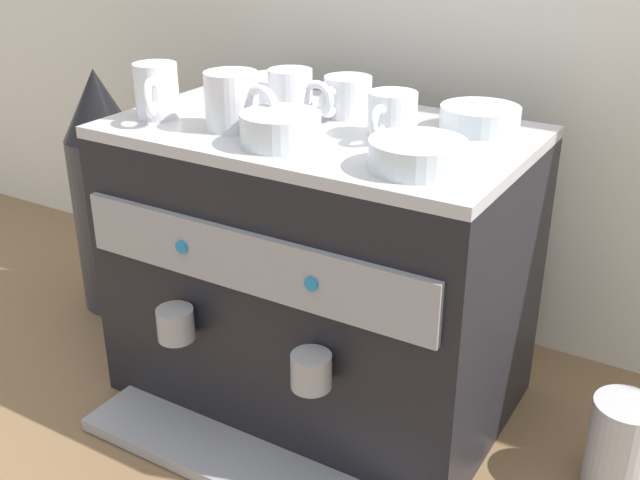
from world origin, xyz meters
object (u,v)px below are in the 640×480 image
object	(u,v)px
espresso_machine	(319,269)
ceramic_bowl_2	(418,155)
ceramic_bowl_1	(480,119)
ceramic_bowl_0	(273,87)
ceramic_cup_2	(156,91)
ceramic_cup_3	(234,101)
ceramic_cup_1	(293,95)
ceramic_bowl_3	(281,130)
milk_pitcher	(621,445)
ceramic_cup_4	(391,115)
ceramic_cup_0	(347,97)
coffee_grinder	(108,192)

from	to	relation	value
espresso_machine	ceramic_bowl_2	size ratio (longest dim) A/B	4.96
ceramic_bowl_1	ceramic_bowl_0	bearing A→B (deg)	179.47
espresso_machine	ceramic_cup_2	world-z (taller)	ceramic_cup_2
ceramic_bowl_1	ceramic_cup_3	bearing A→B (deg)	-149.60
ceramic_cup_1	ceramic_bowl_0	world-z (taller)	ceramic_cup_1
ceramic_bowl_0	ceramic_bowl_3	size ratio (longest dim) A/B	0.89
ceramic_bowl_0	ceramic_bowl_1	xyz separation A→B (m)	(0.37, -0.00, -0.00)
ceramic_bowl_3	milk_pitcher	world-z (taller)	ceramic_bowl_3
ceramic_bowl_1	ceramic_cup_4	bearing A→B (deg)	-134.13
ceramic_cup_1	espresso_machine	bearing A→B (deg)	-12.98
ceramic_cup_0	ceramic_cup_2	distance (m)	0.29
ceramic_bowl_2	milk_pitcher	world-z (taller)	ceramic_bowl_2
espresso_machine	ceramic_cup_0	distance (m)	0.28
espresso_machine	ceramic_bowl_3	world-z (taller)	ceramic_bowl_3
ceramic_cup_1	milk_pitcher	bearing A→B (deg)	0.93
ceramic_cup_3	ceramic_bowl_0	distance (m)	0.20
ceramic_cup_2	coffee_grinder	world-z (taller)	ceramic_cup_2
espresso_machine	ceramic_cup_3	size ratio (longest dim) A/B	5.02
ceramic_cup_3	ceramic_bowl_1	bearing A→B (deg)	30.40
ceramic_cup_2	espresso_machine	bearing A→B (deg)	19.44
ceramic_cup_1	ceramic_bowl_0	xyz separation A→B (m)	(-0.11, 0.10, -0.02)
ceramic_bowl_0	ceramic_cup_2	bearing A→B (deg)	-111.87
ceramic_cup_3	coffee_grinder	size ratio (longest dim) A/B	0.25
ceramic_cup_1	ceramic_cup_2	distance (m)	0.21
milk_pitcher	ceramic_bowl_0	bearing A→B (deg)	171.91
ceramic_bowl_3	coffee_grinder	distance (m)	0.60
ceramic_cup_2	coffee_grinder	size ratio (longest dim) A/B	0.21
ceramic_cup_3	ceramic_bowl_1	size ratio (longest dim) A/B	1.06
milk_pitcher	ceramic_bowl_1	bearing A→B (deg)	162.45
ceramic_cup_1	ceramic_cup_3	size ratio (longest dim) A/B	0.87
ceramic_cup_3	ceramic_cup_1	bearing A→B (deg)	60.60
ceramic_cup_1	ceramic_bowl_1	distance (m)	0.28
espresso_machine	ceramic_cup_0	bearing A→B (deg)	85.72
espresso_machine	coffee_grinder	size ratio (longest dim) A/B	1.27
ceramic_bowl_0	ceramic_bowl_2	size ratio (longest dim) A/B	0.79
ceramic_cup_2	milk_pitcher	xyz separation A→B (m)	(0.73, 0.11, -0.44)
espresso_machine	milk_pitcher	xyz separation A→B (m)	(0.49, 0.02, -0.16)
ceramic_cup_4	ceramic_bowl_3	xyz separation A→B (m)	(-0.11, -0.11, -0.01)
ceramic_bowl_0	milk_pitcher	size ratio (longest dim) A/B	0.70
ceramic_bowl_1	milk_pitcher	xyz separation A→B (m)	(0.28, -0.09, -0.42)
ceramic_cup_2	ceramic_cup_4	xyz separation A→B (m)	(0.35, 0.10, -0.01)
ceramic_bowl_3	ceramic_cup_0	bearing A→B (deg)	88.60
ceramic_bowl_0	ceramic_cup_0	bearing A→B (deg)	-13.28
ceramic_cup_0	ceramic_cup_4	distance (m)	0.13
espresso_machine	ceramic_bowl_2	xyz separation A→B (m)	(0.20, -0.10, 0.26)
ceramic_cup_3	ceramic_bowl_1	world-z (taller)	ceramic_cup_3
ceramic_cup_4	ceramic_bowl_2	size ratio (longest dim) A/B	0.84
ceramic_cup_1	ceramic_cup_4	size ratio (longest dim) A/B	1.03
ceramic_cup_3	ceramic_cup_2	bearing A→B (deg)	-174.72
ceramic_cup_3	ceramic_bowl_0	xyz separation A→B (m)	(-0.06, 0.19, -0.02)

